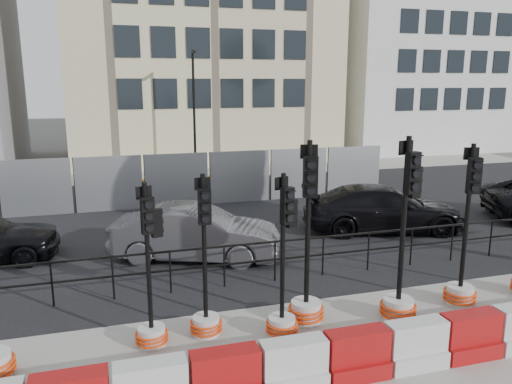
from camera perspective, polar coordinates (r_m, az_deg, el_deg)
name	(u,v)px	position (r m, az deg, el deg)	size (l,w,h in m)	color
ground	(293,303)	(10.76, 4.25, -12.56)	(120.00, 120.00, 0.00)	#51514C
sidewalk_near	(362,384)	(8.37, 11.97, -20.66)	(40.00, 6.00, 0.02)	gray
road	(221,218)	(17.09, -4.03, -2.94)	(40.00, 14.00, 0.03)	black
sidewalk_far	(183,173)	(25.75, -8.36, 2.19)	(40.00, 4.00, 0.02)	gray
building_cream	(197,5)	(31.88, -6.75, 20.42)	(15.00, 10.06, 18.00)	#C4AC8F
building_white	(415,30)	(37.40, 17.72, 17.21)	(12.00, 9.06, 16.00)	silver
kerb_railing	(275,254)	(11.55, 2.19, -7.07)	(18.00, 0.04, 1.00)	black
heras_fencing	(205,183)	(19.61, -5.86, 1.04)	(14.33, 1.72, 2.00)	#96999E
lamp_post_far	(194,110)	(24.45, -7.08, 9.28)	(0.12, 0.56, 6.00)	black
barrier_row	(356,356)	(8.33, 11.41, -17.92)	(13.60, 0.50, 0.80)	#AF130E
traffic_signal_b	(151,309)	(9.06, -11.88, -12.95)	(0.58, 0.58, 2.94)	silver
traffic_signal_c	(206,304)	(9.29, -5.76, -12.58)	(0.59, 0.59, 3.01)	silver
traffic_signal_d	(283,299)	(9.20, 3.10, -12.11)	(0.60, 0.60, 3.03)	silver
traffic_signal_e	(307,287)	(9.71, 5.81, -10.75)	(0.70, 0.70, 3.53)	silver
traffic_signal_f	(401,278)	(10.12, 16.23, -9.45)	(0.71, 0.71, 3.59)	silver
traffic_signal_g	(462,273)	(11.23, 22.48, -8.57)	(0.67, 0.67, 3.38)	silver
car_b	(196,233)	(13.07, -6.88, -4.69)	(4.56, 2.96, 1.42)	#454549
car_c	(383,209)	(15.93, 14.31, -1.85)	(5.25, 3.13, 1.43)	black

